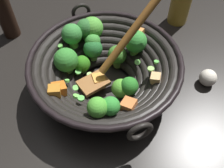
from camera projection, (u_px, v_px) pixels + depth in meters
ground_plane at (106, 87)px, 0.66m from camera, size 4.00×4.00×0.00m
wok at (105, 68)px, 0.61m from camera, size 0.37×0.40×0.26m
soy_sauce_bottle at (4, 11)px, 0.72m from camera, size 0.05×0.05×0.21m
garlic_bulb at (208, 78)px, 0.65m from camera, size 0.04×0.04×0.04m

